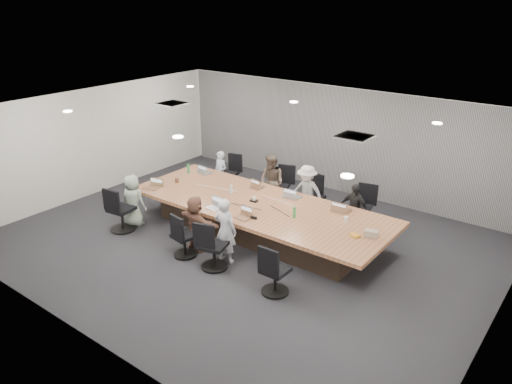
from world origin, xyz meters
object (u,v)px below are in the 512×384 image
Objects in this scene: chair_3 at (360,211)px; chair_4 at (122,213)px; person_1 at (272,182)px; person_2 at (307,193)px; chair_1 at (280,189)px; laptop_1 at (258,187)px; person_0 at (221,173)px; conference_table at (259,218)px; person_5 at (196,223)px; bottle_green_left at (188,168)px; laptop_4 at (151,188)px; chair_6 at (214,249)px; mug_brown at (177,180)px; chair_7 at (275,274)px; chair_2 at (314,199)px; canvas_bag at (371,234)px; laptop_3 at (343,210)px; person_4 at (133,200)px; snack_packet at (355,235)px; stapler at (254,218)px; laptop_0 at (206,172)px; person_3 at (354,209)px; person_6 at (225,230)px; bottle_green_right at (294,212)px; laptop_5 at (213,208)px; laptop_6 at (243,218)px; chair_0 at (229,176)px; chair_5 at (184,239)px.

chair_4 is (-4.22, -3.40, 0.03)m from chair_3.
person_2 is (1.01, 0.00, -0.03)m from person_1.
chair_1 reaches higher than laptop_1.
chair_4 is at bearing -88.24° from person_0.
chair_1 reaches higher than conference_table.
bottle_green_left is (-2.01, 1.86, 0.26)m from person_5.
laptop_4 is (-1.98, -2.50, 0.34)m from chair_1.
chair_6 is 0.68× the size of person_5.
chair_4 is at bearing -138.50° from person_2.
laptop_4 is 3.11× the size of mug_brown.
chair_1 is 4.08m from chair_7.
conference_table is at bearing 3.56° from mug_brown.
person_2 is at bearing 102.98° from chair_2.
canvas_bag is at bearing -151.01° from person_5.
chair_4 is at bearing -88.87° from bottle_green_left.
laptop_1 is 2.24m from laptop_3.
snack_packet is at bearing -179.91° from person_4.
person_5 is (-1.02, -3.05, 0.23)m from chair_2.
chair_7 is (1.24, -3.40, 0.02)m from chair_2.
canvas_bag is (3.26, -1.34, 0.11)m from person_1.
stapler reaches higher than snack_packet.
chair_2 is 1.57m from laptop_3.
laptop_0 and laptop_1 have the same top height.
person_5 is at bearing -127.66° from person_3.
person_6 is 0.70m from stapler.
person_1 is at bearing 32.77° from laptop_4.
laptop_4 is at bearing -172.61° from snack_packet.
person_2 is 4.03m from person_4.
chair_1 is 0.66× the size of person_4.
chair_3 is at bearing 71.25° from bottle_green_right.
laptop_5 is (-1.02, -2.50, 0.38)m from chair_2.
person_3 is 2.60m from laptop_6.
laptop_4 is 2.05m from person_5.
chair_0 is 5.05m from snack_packet.
person_5 is at bearing 133.56° from laptop_0.
chair_7 is 2.45× the size of laptop_5.
laptop_0 is 3.42m from bottle_green_right.
person_3 is (2.24, 0.55, -0.17)m from laptop_1.
laptop_6 is at bearing 74.17° from chair_6.
person_6 is at bearing -25.10° from mug_brown.
chair_6 is 2.78× the size of laptop_1.
chair_6 is 0.44m from person_6.
chair_1 is 0.99× the size of chair_6.
mug_brown reaches higher than laptop_1.
laptop_4 is (-1.98, -1.60, 0.00)m from laptop_1.
chair_5 is 0.62× the size of person_5.
person_2 is 4.20× the size of laptop_5.
person_6 reaches higher than canvas_bag.
chair_4 is 2.51× the size of laptop_4.
chair_0 reaches higher than conference_table.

